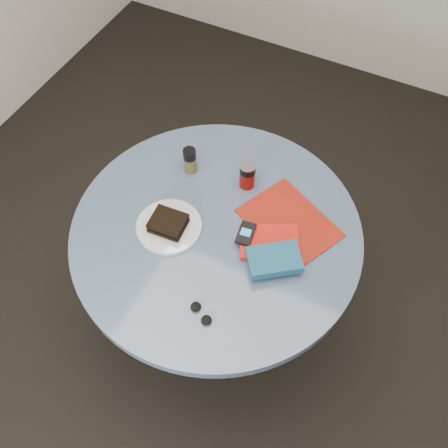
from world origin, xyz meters
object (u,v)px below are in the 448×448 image
at_px(pepper_grinder, 190,160).
at_px(mp3_player, 246,233).
at_px(magazine, 289,223).
at_px(soda_can, 247,175).
at_px(table, 217,253).
at_px(novel, 274,260).
at_px(red_book, 269,242).
at_px(headphones, 201,313).
at_px(plate, 169,227).
at_px(sandwich, 168,223).

relative_size(pepper_grinder, mp3_player, 1.13).
height_order(pepper_grinder, magazine, pepper_grinder).
distance_m(soda_can, pepper_grinder, 0.22).
distance_m(table, novel, 0.31).
xyz_separation_m(soda_can, novel, (0.22, -0.27, -0.02)).
relative_size(table, red_book, 5.05).
xyz_separation_m(pepper_grinder, headphones, (0.31, -0.49, -0.05)).
relative_size(plate, pepper_grinder, 2.09).
xyz_separation_m(plate, mp3_player, (0.25, 0.08, 0.02)).
relative_size(table, sandwich, 8.19).
bearing_deg(soda_can, plate, -118.58).
relative_size(soda_can, pepper_grinder, 1.00).
relative_size(sandwich, red_book, 0.62).
height_order(plate, soda_can, soda_can).
height_order(sandwich, headphones, sandwich).
distance_m(soda_can, red_book, 0.27).
distance_m(pepper_grinder, mp3_player, 0.36).
relative_size(novel, mp3_player, 1.77).
bearing_deg(magazine, pepper_grinder, -161.76).
distance_m(sandwich, magazine, 0.41).
xyz_separation_m(red_book, headphones, (-0.08, -0.33, -0.00)).
xyz_separation_m(table, plate, (-0.15, -0.07, 0.17)).
xyz_separation_m(plate, soda_can, (0.16, 0.29, 0.05)).
bearing_deg(soda_can, red_book, -48.41).
bearing_deg(pepper_grinder, mp3_player, -30.23).
bearing_deg(headphones, mp3_player, 89.41).
xyz_separation_m(pepper_grinder, mp3_player, (0.31, -0.18, -0.03)).
xyz_separation_m(sandwich, red_book, (0.33, 0.10, -0.02)).
bearing_deg(magazine, headphones, -78.26).
bearing_deg(soda_can, pepper_grinder, -171.67).
relative_size(soda_can, novel, 0.64).
distance_m(sandwich, red_book, 0.35).
bearing_deg(novel, headphones, -152.89).
bearing_deg(headphones, red_book, 75.65).
bearing_deg(plate, sandwich, -68.98).
bearing_deg(red_book, novel, -83.36).
bearing_deg(mp3_player, sandwich, -161.79).
bearing_deg(mp3_player, plate, -162.73).
distance_m(soda_can, mp3_player, 0.23).
distance_m(table, sandwich, 0.26).
distance_m(table, plate, 0.23).
height_order(plate, magazine, plate).
xyz_separation_m(table, novel, (0.23, -0.04, 0.20)).
distance_m(plate, sandwich, 0.03).
distance_m(table, headphones, 0.36).
height_order(soda_can, pepper_grinder, same).
bearing_deg(mp3_player, pepper_grinder, 149.77).
height_order(soda_can, mp3_player, soda_can).
distance_m(table, mp3_player, 0.22).
relative_size(table, magazine, 3.18).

